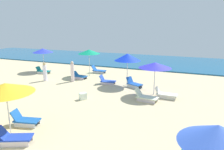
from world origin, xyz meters
TOP-DOWN VIEW (x-y plane):
  - ocean at (0.00, 24.73)m, footprint 60.00×10.55m
  - umbrella_0 at (-0.87, 13.62)m, footprint 2.04×2.04m
  - lounge_chair_0_0 at (-0.19, 13.18)m, footprint 1.38×1.05m
  - lounge_chair_0_1 at (-2.45, 13.27)m, footprint 1.32×0.78m
  - umbrella_2 at (1.56, 12.04)m, footprint 2.20×2.20m
  - lounge_chair_2_0 at (1.30, 10.60)m, footprint 1.52×0.85m
  - lounge_chair_2_1 at (2.39, 11.63)m, footprint 1.42×0.66m
  - umbrella_4 at (-3.38, 4.38)m, footprint 2.39×2.39m
  - lounge_chair_4_0 at (-2.58, 3.80)m, footprint 1.48×1.09m
  - lounge_chair_4_1 at (-3.36, 5.25)m, footprint 1.38×0.85m
  - umbrella_5 at (-10.27, 15.31)m, footprint 2.03×2.03m
  - lounge_chair_5_0 at (-9.73, 14.43)m, footprint 1.40×0.68m
  - umbrella_6 at (4.64, 3.34)m, footprint 1.92×1.92m
  - umbrella_7 at (-5.07, 15.30)m, footprint 2.01×2.01m
  - lounge_chair_7_0 at (-4.76, 16.60)m, footprint 1.41×0.62m
  - lounge_chair_7_1 at (-5.41, 13.98)m, footprint 1.39×0.77m
  - beachgoer_1 at (-7.75, 12.28)m, footprint 0.43×0.43m
  - beachgoer_3 at (-5.43, 12.92)m, footprint 0.39×0.39m
  - cooler_box_2 at (-2.51, 9.41)m, footprint 0.53×0.56m

SIDE VIEW (x-z plane):
  - ocean at x=0.00m, z-range 0.00..0.12m
  - cooler_box_2 at x=-2.51m, z-range 0.00..0.43m
  - lounge_chair_7_1 at x=-5.41m, z-range -0.06..0.54m
  - lounge_chair_5_0 at x=-9.73m, z-range -0.09..0.58m
  - lounge_chair_0_1 at x=-2.45m, z-range -0.10..0.61m
  - lounge_chair_2_1 at x=2.39m, z-range -0.08..0.59m
  - lounge_chair_7_0 at x=-4.76m, z-range -0.09..0.62m
  - lounge_chair_4_1 at x=-3.36m, z-range -0.10..0.63m
  - lounge_chair_2_0 at x=1.30m, z-range -0.10..0.64m
  - lounge_chair_4_0 at x=-2.58m, z-range -0.09..0.64m
  - lounge_chair_0_0 at x=-0.19m, z-range -0.09..0.65m
  - beachgoer_1 at x=-7.75m, z-range -0.03..1.55m
  - beachgoer_3 at x=-5.43m, z-range -0.02..1.71m
  - umbrella_2 at x=1.56m, z-range 0.93..3.18m
  - umbrella_4 at x=-3.38m, z-range 0.95..3.28m
  - umbrella_5 at x=-10.27m, z-range 0.96..3.29m
  - umbrella_6 at x=4.64m, z-range 0.94..3.32m
  - umbrella_0 at x=-0.87m, z-range 0.98..3.48m
  - umbrella_7 at x=-5.07m, z-range 1.03..3.48m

